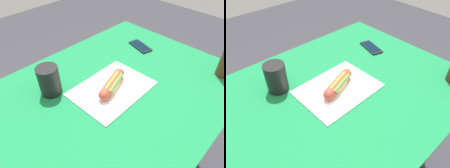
{
  "view_description": "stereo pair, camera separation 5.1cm",
  "coord_description": "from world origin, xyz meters",
  "views": [
    {
      "loc": [
        0.48,
        0.47,
        1.37
      ],
      "look_at": [
        -0.01,
        -0.01,
        0.78
      ],
      "focal_mm": 33.45,
      "sensor_mm": 36.0,
      "label": 1
    },
    {
      "loc": [
        0.44,
        0.5,
        1.37
      ],
      "look_at": [
        -0.01,
        -0.01,
        0.78
      ],
      "focal_mm": 33.45,
      "sensor_mm": 36.0,
      "label": 2
    }
  ],
  "objects": [
    {
      "name": "cell_phone",
      "position": [
        -0.38,
        -0.14,
        0.75
      ],
      "size": [
        0.1,
        0.15,
        0.01
      ],
      "color": "black",
      "rests_on": "dining_table"
    },
    {
      "name": "paper_wrapper",
      "position": [
        -0.01,
        -0.01,
        0.75
      ],
      "size": [
        0.35,
        0.26,
        0.01
      ],
      "primitive_type": "cube",
      "rotation": [
        0.0,
        0.0,
        0.03
      ],
      "color": "white",
      "rests_on": "dining_table"
    },
    {
      "name": "dining_table",
      "position": [
        0.0,
        0.0,
        0.61
      ],
      "size": [
        1.17,
        0.86,
        0.75
      ],
      "color": "brown",
      "rests_on": "ground"
    },
    {
      "name": "drinking_cup",
      "position": [
        0.18,
        -0.18,
        0.81
      ],
      "size": [
        0.09,
        0.09,
        0.13
      ],
      "primitive_type": "cylinder",
      "color": "black",
      "rests_on": "dining_table"
    },
    {
      "name": "hot_dog",
      "position": [
        -0.01,
        -0.01,
        0.78
      ],
      "size": [
        0.2,
        0.1,
        0.05
      ],
      "color": "#DBB26B",
      "rests_on": "paper_wrapper"
    }
  ]
}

